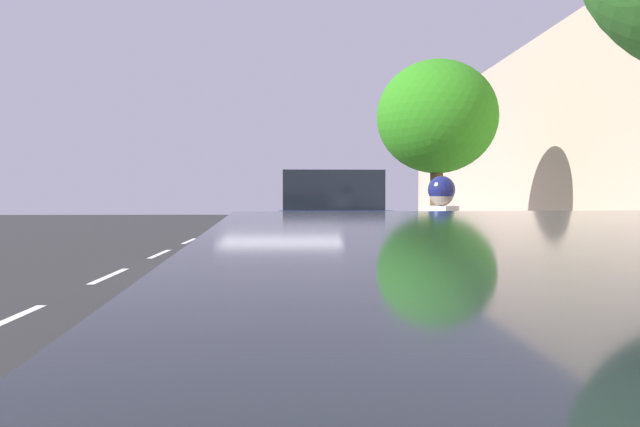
% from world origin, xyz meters
% --- Properties ---
extents(ground, '(60.67, 60.67, 0.00)m').
position_xyz_m(ground, '(0.00, 0.00, 0.00)').
color(ground, '#292929').
extents(sidewalk, '(4.11, 37.92, 0.15)m').
position_xyz_m(sidewalk, '(4.20, 0.00, 0.08)').
color(sidewalk, '#A69FA1').
rests_on(sidewalk, ground).
extents(curb_edge, '(0.16, 37.92, 0.15)m').
position_xyz_m(curb_edge, '(2.07, 0.00, 0.08)').
color(curb_edge, gray).
rests_on(curb_edge, ground).
extents(lane_stripe_centre, '(0.14, 35.80, 0.01)m').
position_xyz_m(lane_stripe_centre, '(-3.18, -1.06, 0.00)').
color(lane_stripe_centre, white).
rests_on(lane_stripe_centre, ground).
extents(lane_stripe_bike_edge, '(0.12, 37.92, 0.01)m').
position_xyz_m(lane_stripe_bike_edge, '(0.60, 0.00, 0.00)').
color(lane_stripe_bike_edge, white).
rests_on(lane_stripe_bike_edge, ground).
extents(building_facade, '(0.50, 37.92, 5.41)m').
position_xyz_m(building_facade, '(6.51, 0.00, 2.71)').
color(building_facade, tan).
rests_on(building_facade, ground).
extents(parked_pickup_dark_blue_second, '(2.16, 5.36, 1.95)m').
position_xyz_m(parked_pickup_dark_blue_second, '(0.98, -2.46, 0.90)').
color(parked_pickup_dark_blue_second, navy).
rests_on(parked_pickup_dark_blue_second, ground).
extents(parked_sedan_white_mid, '(2.00, 4.48, 1.52)m').
position_xyz_m(parked_sedan_white_mid, '(0.89, 6.70, 0.75)').
color(parked_sedan_white_mid, white).
rests_on(parked_sedan_white_mid, ground).
extents(bicycle_at_curb, '(1.63, 0.66, 0.73)m').
position_xyz_m(bicycle_at_curb, '(1.60, -6.45, 0.36)').
color(bicycle_at_curb, black).
rests_on(bicycle_at_curb, ground).
extents(cyclist_with_backpack, '(0.53, 0.55, 1.74)m').
position_xyz_m(cyclist_with_backpack, '(1.82, -6.91, 1.06)').
color(cyclist_with_backpack, '#C6B284').
rests_on(cyclist_with_backpack, ground).
extents(street_tree_mid_block, '(2.62, 2.62, 4.29)m').
position_xyz_m(street_tree_mid_block, '(3.36, 0.79, 3.19)').
color(street_tree_mid_block, brown).
rests_on(street_tree_mid_block, sidewalk).
extents(fire_hydrant, '(0.22, 0.22, 0.84)m').
position_xyz_m(fire_hydrant, '(2.50, 0.49, 0.58)').
color(fire_hydrant, red).
rests_on(fire_hydrant, sidewalk).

